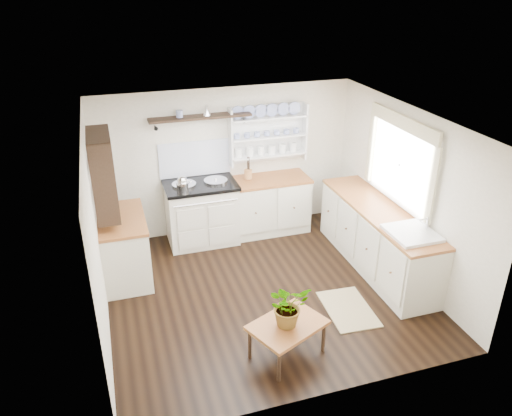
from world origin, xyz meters
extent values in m
cube|color=black|center=(0.00, 0.00, 0.00)|extent=(4.00, 3.80, 0.01)
cube|color=beige|center=(0.00, 1.90, 1.15)|extent=(4.00, 0.02, 2.30)
cube|color=beige|center=(2.00, 0.00, 1.15)|extent=(0.02, 3.80, 2.30)
cube|color=beige|center=(-2.00, 0.00, 1.15)|extent=(0.02, 3.80, 2.30)
cube|color=white|center=(0.00, 0.00, 2.30)|extent=(4.00, 3.80, 0.01)
cube|color=white|center=(1.96, 0.15, 1.50)|extent=(0.04, 1.40, 1.00)
cube|color=white|center=(1.94, 0.15, 1.50)|extent=(0.02, 1.50, 1.10)
cube|color=beige|center=(1.92, 0.15, 2.08)|extent=(0.04, 1.55, 0.18)
cube|color=beige|center=(-0.49, 1.57, 0.46)|extent=(1.04, 0.68, 0.92)
cube|color=black|center=(-0.49, 1.57, 0.94)|extent=(1.08, 0.72, 0.05)
cylinder|color=silver|center=(-0.73, 1.57, 0.98)|extent=(0.35, 0.35, 0.03)
cylinder|color=silver|center=(-0.25, 1.57, 0.98)|extent=(0.35, 0.35, 0.03)
cylinder|color=silver|center=(-0.49, 1.19, 0.81)|extent=(0.94, 0.02, 0.02)
cube|color=beige|center=(0.60, 1.60, 0.44)|extent=(1.25, 0.60, 0.88)
cube|color=brown|center=(0.60, 1.60, 0.88)|extent=(1.27, 0.63, 0.04)
cube|color=beige|center=(1.70, 0.10, 0.44)|extent=(0.60, 2.40, 0.88)
cube|color=brown|center=(1.70, 0.10, 0.88)|extent=(0.62, 2.43, 0.04)
cube|color=white|center=(1.70, -0.65, 0.80)|extent=(0.55, 0.60, 0.28)
cylinder|color=silver|center=(1.90, -0.65, 1.00)|extent=(0.02, 0.02, 0.22)
cube|color=beige|center=(-1.70, 0.90, 0.44)|extent=(0.60, 1.10, 0.88)
cube|color=brown|center=(-1.70, 0.90, 0.88)|extent=(0.62, 1.13, 0.04)
cube|color=white|center=(0.65, 1.88, 1.55)|extent=(1.20, 0.03, 0.90)
cube|color=white|center=(0.65, 1.79, 1.55)|extent=(1.20, 0.22, 0.02)
cylinder|color=navy|center=(0.65, 1.80, 1.82)|extent=(0.20, 0.02, 0.20)
cube|color=black|center=(-0.40, 1.77, 1.92)|extent=(1.50, 0.24, 0.04)
cone|color=black|center=(-1.05, 1.84, 1.81)|extent=(0.06, 0.20, 0.06)
cone|color=black|center=(0.25, 1.84, 1.81)|extent=(0.06, 0.20, 0.06)
cube|color=black|center=(-1.84, 0.90, 1.55)|extent=(0.28, 0.80, 1.05)
cylinder|color=#AE733F|center=(0.29, 1.68, 0.98)|extent=(0.12, 0.12, 0.14)
cube|color=brown|center=(-0.15, -1.24, 0.40)|extent=(0.94, 0.83, 0.04)
cylinder|color=black|center=(-0.36, -1.59, 0.19)|extent=(0.04, 0.04, 0.38)
cylinder|color=black|center=(-0.55, -1.17, 0.19)|extent=(0.04, 0.04, 0.38)
cylinder|color=black|center=(0.26, -1.32, 0.19)|extent=(0.04, 0.04, 0.38)
cylinder|color=black|center=(0.07, -0.90, 0.19)|extent=(0.04, 0.04, 0.38)
imported|color=#3F7233|center=(-0.15, -1.24, 0.66)|extent=(0.51, 0.46, 0.48)
cube|color=#917E54|center=(0.88, -0.72, 0.01)|extent=(0.60, 0.88, 0.02)
camera|label=1|loc=(-1.75, -5.22, 3.86)|focal=35.00mm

